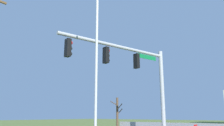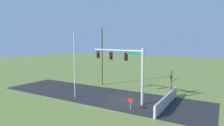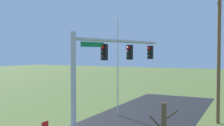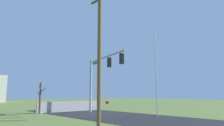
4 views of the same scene
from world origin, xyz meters
The scene contains 9 objects.
ground_plane centered at (0.00, 0.00, 0.00)m, with size 160.00×160.00×0.00m, color olive.
road_surface centered at (-4.00, 0.00, 0.01)m, with size 28.00×8.00×0.01m, color #232326.
sidewalk_corner centered at (3.61, -0.88, 0.00)m, with size 6.00×6.00×0.01m, color #B7B5AD.
retaining_fence centered at (5.03, 0.24, 0.61)m, with size 0.20×8.61×1.22m, color #A8A8AD.
signal_mast centered at (0.18, -0.26, 4.53)m, with size 7.84×2.19×6.25m.
flagpole centered at (-5.77, -2.34, 4.01)m, with size 0.10×0.10×8.02m, color silver.
utility_pole centered at (-6.79, 5.35, 4.77)m, with size 1.90×0.26×9.20m.
bare_tree centered at (4.46, 4.45, 1.72)m, with size 1.27×1.02×3.31m.
open_sign centered at (2.24, -3.12, 0.91)m, with size 0.56×0.04×1.22m.
Camera 4 is at (-17.54, 13.89, 2.00)m, focal length 33.46 mm.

